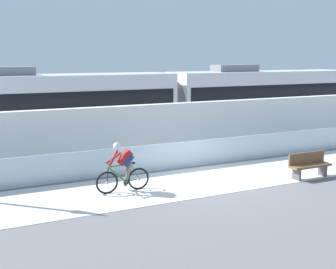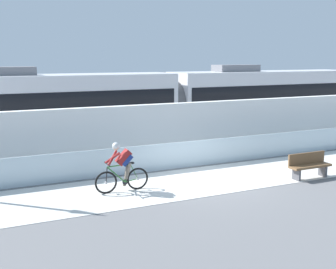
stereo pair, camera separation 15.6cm
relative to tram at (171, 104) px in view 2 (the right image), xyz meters
The scene contains 9 objects.
ground_plane 7.33m from the tram, 104.61° to the right, with size 200.00×200.00×0.00m, color slate.
bike_path_deck 7.33m from the tram, 104.61° to the right, with size 32.00×3.20×0.01m, color silver.
glass_parapet 5.49m from the tram, 109.66° to the right, with size 32.00×0.05×1.01m, color silver.
concrete_barrier_wall 3.74m from the tram, 119.17° to the right, with size 32.00×0.36×2.30m, color white.
tram_rail_near 2.70m from the tram, 158.11° to the right, with size 32.00×0.08×0.01m, color #595654.
tram_rail_far 2.70m from the tram, 158.11° to the left, with size 32.00×0.08×0.01m, color #595654.
tram is the anchor object (origin of this frame).
cyclist_on_bike 8.52m from the tram, 125.81° to the right, with size 1.77×0.58×1.61m.
bench 8.40m from the tram, 79.36° to the right, with size 1.60×0.45×0.89m.
Camera 2 is at (-7.27, -12.40, 4.21)m, focal length 45.48 mm.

